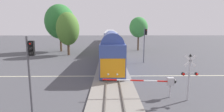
{
  "coord_description": "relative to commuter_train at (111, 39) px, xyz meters",
  "views": [
    {
      "loc": [
        -0.38,
        -21.73,
        6.15
      ],
      "look_at": [
        0.02,
        3.54,
        2.0
      ],
      "focal_mm": 28.34,
      "sensor_mm": 36.0,
      "label": 1
    }
  ],
  "objects": [
    {
      "name": "crossing_signal_mast",
      "position": [
        6.24,
        -35.82,
        -0.27
      ],
      "size": [
        1.36,
        0.44,
        4.01
      ],
      "color": "#B2B2B7",
      "rests_on": "ground"
    },
    {
      "name": "pine_left_background",
      "position": [
        -12.64,
        -4.95,
        4.72
      ],
      "size": [
        7.35,
        7.35,
        11.71
      ],
      "color": "brown",
      "rests_on": "ground"
    },
    {
      "name": "commuter_train",
      "position": [
        0.0,
        0.0,
        0.0
      ],
      "size": [
        3.04,
        65.82,
        5.16
      ],
      "color": "#384C93",
      "rests_on": "railway_track"
    },
    {
      "name": "traffic_signal_near_left",
      "position": [
        -5.7,
        -38.11,
        1.0
      ],
      "size": [
        0.53,
        0.38,
        5.56
      ],
      "color": "#4C4C51",
      "rests_on": "ground"
    },
    {
      "name": "ground_plane",
      "position": [
        -0.0,
        -28.13,
        -2.72
      ],
      "size": [
        220.0,
        220.0,
        0.0
      ],
      "primitive_type": "plane",
      "color": "#47474C"
    },
    {
      "name": "crossing_gate_near",
      "position": [
        4.16,
        -35.08,
        -1.3
      ],
      "size": [
        6.48,
        0.4,
        1.8
      ],
      "color": "#B7B7BC",
      "rests_on": "ground"
    },
    {
      "name": "traffic_signal_far_side",
      "position": [
        5.77,
        -19.58,
        1.35
      ],
      "size": [
        0.53,
        0.38,
        6.1
      ],
      "color": "#4C4C51",
      "rests_on": "ground"
    },
    {
      "name": "road_centre_stripe",
      "position": [
        -0.0,
        -28.13,
        -2.72
      ],
      "size": [
        44.0,
        0.2,
        0.01
      ],
      "color": "beige",
      "rests_on": "ground"
    },
    {
      "name": "elm_centre_background",
      "position": [
        7.3,
        -3.18,
        3.34
      ],
      "size": [
        4.77,
        4.77,
        8.75
      ],
      "color": "#4C3828",
      "rests_on": "ground"
    },
    {
      "name": "railway_track",
      "position": [
        -0.0,
        -28.13,
        -2.63
      ],
      "size": [
        4.4,
        80.0,
        0.32
      ],
      "color": "gray",
      "rests_on": "ground"
    },
    {
      "name": "oak_behind_train",
      "position": [
        -9.39,
        -10.9,
        3.03
      ],
      "size": [
        4.98,
        4.98,
        9.34
      ],
      "color": "brown",
      "rests_on": "ground"
    }
  ]
}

